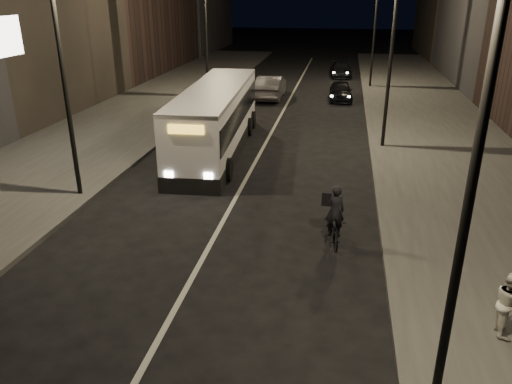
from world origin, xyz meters
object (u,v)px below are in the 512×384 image
at_px(cyclist_on_bicycle, 334,224).
at_px(streetlight_left_near, 67,45).
at_px(pedestrian_woman, 509,304).
at_px(streetlight_right_near, 464,116).
at_px(car_near, 341,91).
at_px(streetlight_left_far, 209,17).
at_px(car_far, 341,70).
at_px(streetlight_right_far, 372,14).
at_px(streetlight_right_mid, 387,31).
at_px(city_bus, 216,117).
at_px(car_mid, 270,87).

bearing_deg(cyclist_on_bicycle, streetlight_left_near, 156.76).
xyz_separation_m(cyclist_on_bicycle, pedestrian_woman, (3.76, -3.82, 0.26)).
bearing_deg(streetlight_right_near, car_near, 94.00).
bearing_deg(pedestrian_woman, cyclist_on_bicycle, 46.50).
distance_m(streetlight_left_far, car_far, 14.71).
xyz_separation_m(streetlight_right_near, streetlight_right_far, (0.00, 32.00, 0.00)).
bearing_deg(streetlight_right_mid, city_bus, -167.72).
xyz_separation_m(city_bus, pedestrian_woman, (9.42, -12.20, -0.73)).
height_order(city_bus, cyclist_on_bicycle, city_bus).
distance_m(streetlight_right_near, car_mid, 27.94).
height_order(pedestrian_woman, car_far, pedestrian_woman).
bearing_deg(streetlight_right_near, streetlight_right_far, 90.00).
distance_m(streetlight_right_near, cyclist_on_bicycle, 7.84).
bearing_deg(car_near, cyclist_on_bicycle, -92.92).
relative_size(streetlight_right_mid, cyclist_on_bicycle, 4.28).
relative_size(streetlight_right_near, car_near, 2.20).
bearing_deg(car_near, streetlight_right_mid, -83.56).
xyz_separation_m(streetlight_left_near, cyclist_on_bicycle, (8.92, -1.99, -4.73)).
relative_size(pedestrian_woman, car_far, 0.35).
bearing_deg(car_far, car_near, -94.14).
relative_size(pedestrian_woman, car_mid, 0.31).
relative_size(cyclist_on_bicycle, pedestrian_woman, 1.30).
bearing_deg(car_far, streetlight_left_far, -133.31).
bearing_deg(streetlight_left_far, car_far, 51.71).
bearing_deg(streetlight_right_far, streetlight_right_mid, -90.00).
bearing_deg(streetlight_right_mid, cyclist_on_bicycle, -99.92).
xyz_separation_m(car_mid, car_far, (4.64, 10.18, -0.18)).
height_order(car_near, car_far, car_near).
bearing_deg(streetlight_right_near, car_far, 93.16).
xyz_separation_m(streetlight_right_near, car_near, (-1.89, 26.99, -4.73)).
relative_size(streetlight_right_far, pedestrian_woman, 5.56).
distance_m(streetlight_right_far, city_bus, 19.47).
bearing_deg(streetlight_right_far, pedestrian_woman, -86.13).
bearing_deg(car_near, streetlight_left_near, -118.11).
bearing_deg(streetlight_left_near, pedestrian_woman, -24.63).
bearing_deg(streetlight_right_near, cyclist_on_bicycle, 106.21).
bearing_deg(streetlight_left_near, car_far, 73.39).
xyz_separation_m(streetlight_left_far, car_near, (8.78, 0.99, -4.73)).
xyz_separation_m(streetlight_left_near, car_far, (8.63, 28.92, -4.76)).
distance_m(streetlight_left_far, pedestrian_woman, 27.35).
height_order(streetlight_right_mid, streetlight_right_far, same).
distance_m(streetlight_right_mid, streetlight_right_far, 16.00).
bearing_deg(cyclist_on_bicycle, streetlight_right_near, -84.43).
xyz_separation_m(streetlight_left_far, car_far, (8.63, 10.92, -4.76)).
distance_m(streetlight_right_near, car_near, 27.47).
xyz_separation_m(streetlight_right_near, city_bus, (-7.41, 14.39, -3.74)).
bearing_deg(streetlight_left_far, car_near, 6.43).
relative_size(streetlight_right_far, city_bus, 0.73).
distance_m(streetlight_left_near, city_bus, 8.09).
bearing_deg(pedestrian_woman, streetlight_left_near, 67.31).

